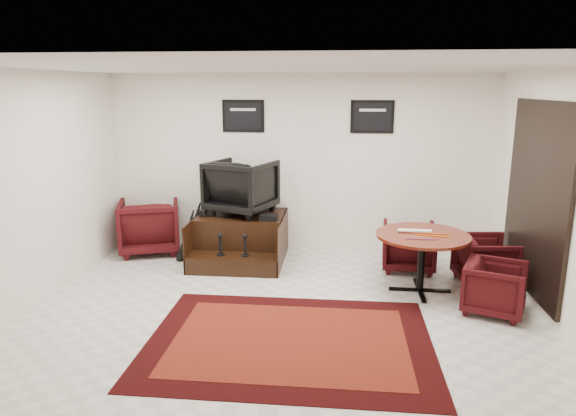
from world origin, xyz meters
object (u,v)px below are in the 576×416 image
object	(u,v)px
table_chair_back	(409,244)
table_chair_corner	(495,286)
meeting_table	(422,241)
table_chair_window	(486,258)
shine_podium	(241,239)
armchair_side	(150,223)
shine_chair	(241,184)

from	to	relation	value
table_chair_back	table_chair_corner	size ratio (longest dim) A/B	1.11
meeting_table	table_chair_window	xyz separation A→B (m)	(0.91, 0.34, -0.32)
shine_podium	table_chair_back	size ratio (longest dim) A/B	1.84
armchair_side	meeting_table	world-z (taller)	armchair_side
meeting_table	shine_chair	bearing A→B (deg)	155.07
shine_chair	armchair_side	bearing A→B (deg)	18.01
shine_chair	meeting_table	bearing A→B (deg)	175.53
armchair_side	table_chair_corner	size ratio (longest dim) A/B	1.39
shine_podium	table_chair_corner	xyz separation A→B (m)	(3.33, -1.62, 0.02)
shine_chair	meeting_table	world-z (taller)	shine_chair
shine_chair	armchair_side	size ratio (longest dim) A/B	0.97
table_chair_corner	table_chair_window	bearing A→B (deg)	13.16
table_chair_window	table_chair_corner	size ratio (longest dim) A/B	1.07
table_chair_back	table_chair_window	size ratio (longest dim) A/B	1.04
shine_podium	table_chair_window	xyz separation A→B (m)	(3.46, -0.71, 0.04)
shine_chair	table_chair_window	distance (m)	3.65
shine_podium	shine_chair	world-z (taller)	shine_chair
shine_chair	table_chair_back	distance (m)	2.65
table_chair_back	table_chair_window	distance (m)	1.08
shine_podium	table_chair_corner	bearing A→B (deg)	-25.96
shine_chair	armchair_side	xyz separation A→B (m)	(-1.52, 0.06, -0.68)
table_chair_window	table_chair_corner	distance (m)	0.92
armchair_side	shine_podium	bearing A→B (deg)	154.05
table_chair_back	table_chair_window	xyz separation A→B (m)	(0.96, -0.50, -0.01)
armchair_side	table_chair_back	world-z (taller)	armchair_side
table_chair_back	armchair_side	bearing A→B (deg)	-1.69
shine_podium	armchair_side	xyz separation A→B (m)	(-1.52, 0.21, 0.15)
armchair_side	table_chair_window	xyz separation A→B (m)	(4.98, -0.91, -0.11)
armchair_side	table_chair_window	size ratio (longest dim) A/B	1.29
shine_podium	shine_chair	xyz separation A→B (m)	(-0.00, 0.14, 0.83)
shine_chair	table_chair_corner	distance (m)	3.85
table_chair_back	table_chair_corner	xyz separation A→B (m)	(0.82, -1.41, -0.04)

